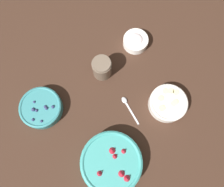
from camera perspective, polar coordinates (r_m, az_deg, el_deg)
ground_plane at (r=0.99m, az=1.01°, el=-3.37°), size 4.00×4.00×0.00m
bowl_strawberries at (r=0.93m, az=-0.16°, el=-17.57°), size 0.25×0.25×0.09m
bowl_blueberries at (r=1.01m, az=-18.05°, el=-3.56°), size 0.18×0.18×0.06m
bowl_bananas at (r=0.99m, az=14.38°, el=-2.45°), size 0.17×0.17×0.05m
bowl_cream at (r=1.08m, az=6.20°, el=13.51°), size 0.12×0.12×0.06m
jar_chocolate at (r=0.99m, az=-2.62°, el=6.63°), size 0.09×0.09×0.11m
spoon at (r=0.99m, az=4.10°, el=-3.19°), size 0.03×0.14×0.01m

